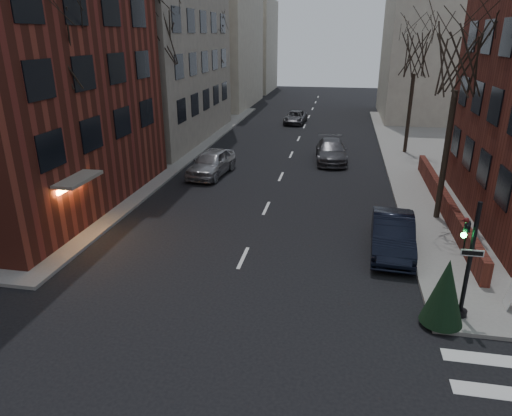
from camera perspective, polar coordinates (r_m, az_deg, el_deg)
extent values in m
cube|color=maroon|center=(25.87, 22.46, 0.74)|extent=(0.35, 16.00, 1.00)
cube|color=beige|center=(62.75, -7.22, 20.88)|extent=(14.00, 16.00, 18.00)
cube|color=beige|center=(56.04, 23.49, 18.41)|extent=(14.00, 14.00, 16.00)
cube|color=beige|center=(78.71, -1.75, 19.54)|extent=(10.00, 12.00, 14.00)
cylinder|color=black|center=(16.01, 25.13, -6.05)|extent=(0.14, 0.14, 4.00)
cylinder|color=black|center=(16.90, 24.13, -11.82)|extent=(0.44, 0.44, 0.20)
imported|color=black|center=(15.61, 24.72, -3.22)|extent=(0.16, 0.20, 1.00)
sphere|color=#19FF4C|center=(15.53, 24.53, -3.11)|extent=(0.18, 0.18, 0.18)
cube|color=white|center=(15.76, 25.42, -5.10)|extent=(0.70, 0.03, 0.22)
cylinder|color=#2D231C|center=(23.30, -22.39, 5.94)|extent=(0.28, 0.28, 6.65)
cylinder|color=#2D231C|center=(33.74, -11.55, 11.60)|extent=(0.28, 0.28, 7.00)
cylinder|color=#2D231C|center=(46.94, -5.08, 14.02)|extent=(0.28, 0.28, 6.30)
cylinder|color=#2D231C|center=(24.10, 22.59, 5.94)|extent=(0.28, 0.28, 6.30)
cylinder|color=#2D231C|center=(37.68, 18.59, 11.08)|extent=(0.28, 0.28, 5.95)
cylinder|color=black|center=(29.97, -13.22, 9.36)|extent=(0.12, 0.12, 6.00)
sphere|color=#FFA54C|center=(29.53, -13.73, 15.25)|extent=(0.36, 0.36, 0.36)
cylinder|color=black|center=(48.72, -3.74, 14.13)|extent=(0.12, 0.12, 6.00)
sphere|color=#FFA54C|center=(48.46, -3.82, 17.77)|extent=(0.36, 0.36, 0.36)
imported|color=black|center=(20.49, 16.69, -3.18)|extent=(1.98, 5.02, 1.63)
imported|color=#9B9CA0|center=(30.67, -5.58, 5.67)|extent=(2.61, 5.26, 1.72)
imported|color=#414146|center=(34.46, 9.39, 7.05)|extent=(2.61, 5.53, 1.56)
imported|color=#424146|center=(49.33, 4.94, 11.23)|extent=(2.27, 4.65, 1.27)
cone|color=black|center=(15.81, 22.57, -9.60)|extent=(1.71, 1.71, 2.24)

